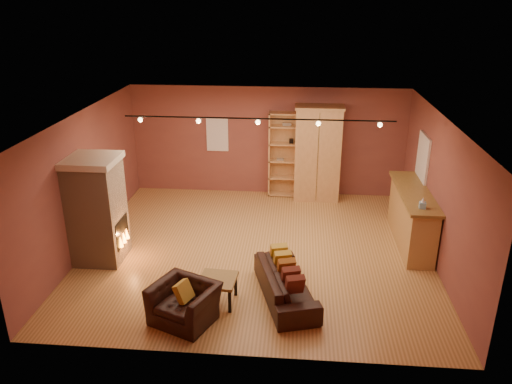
# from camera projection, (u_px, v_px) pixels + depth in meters

# --- Properties ---
(floor) EXTENTS (7.00, 7.00, 0.00)m
(floor) POSITION_uv_depth(u_px,v_px,m) (257.00, 250.00, 10.32)
(floor) COLOR #A6743B
(floor) RESTS_ON ground
(ceiling) EXTENTS (7.00, 7.00, 0.00)m
(ceiling) POSITION_uv_depth(u_px,v_px,m) (257.00, 117.00, 9.28)
(ceiling) COLOR brown
(ceiling) RESTS_ON back_wall
(back_wall) EXTENTS (7.00, 0.02, 2.80)m
(back_wall) POSITION_uv_depth(u_px,v_px,m) (268.00, 141.00, 12.81)
(back_wall) COLOR brown
(back_wall) RESTS_ON floor
(left_wall) EXTENTS (0.02, 6.50, 2.80)m
(left_wall) POSITION_uv_depth(u_px,v_px,m) (85.00, 181.00, 10.08)
(left_wall) COLOR brown
(left_wall) RESTS_ON floor
(right_wall) EXTENTS (0.02, 6.50, 2.80)m
(right_wall) POSITION_uv_depth(u_px,v_px,m) (439.00, 193.00, 9.52)
(right_wall) COLOR brown
(right_wall) RESTS_ON floor
(fireplace) EXTENTS (1.01, 0.98, 2.12)m
(fireplace) POSITION_uv_depth(u_px,v_px,m) (97.00, 210.00, 9.62)
(fireplace) COLOR tan
(fireplace) RESTS_ON floor
(back_window) EXTENTS (0.56, 0.04, 0.86)m
(back_window) POSITION_uv_depth(u_px,v_px,m) (217.00, 135.00, 12.84)
(back_window) COLOR white
(back_window) RESTS_ON back_wall
(bookcase) EXTENTS (0.90, 0.35, 2.20)m
(bookcase) POSITION_uv_depth(u_px,v_px,m) (286.00, 154.00, 12.76)
(bookcase) COLOR tan
(bookcase) RESTS_ON floor
(armoire) EXTENTS (1.19, 0.67, 2.42)m
(armoire) POSITION_uv_depth(u_px,v_px,m) (318.00, 153.00, 12.49)
(armoire) COLOR tan
(armoire) RESTS_ON floor
(bar_counter) EXTENTS (0.65, 2.46, 1.18)m
(bar_counter) POSITION_uv_depth(u_px,v_px,m) (412.00, 217.00, 10.42)
(bar_counter) COLOR tan
(bar_counter) RESTS_ON floor
(tissue_box) EXTENTS (0.14, 0.14, 0.23)m
(tissue_box) POSITION_uv_depth(u_px,v_px,m) (423.00, 204.00, 9.36)
(tissue_box) COLOR #87BED8
(tissue_box) RESTS_ON bar_counter
(right_window) EXTENTS (0.05, 0.90, 1.00)m
(right_window) POSITION_uv_depth(u_px,v_px,m) (423.00, 158.00, 10.72)
(right_window) COLOR white
(right_window) RESTS_ON right_wall
(loveseat) EXTENTS (1.07, 1.99, 0.78)m
(loveseat) POSITION_uv_depth(u_px,v_px,m) (286.00, 278.00, 8.57)
(loveseat) COLOR black
(loveseat) RESTS_ON floor
(armchair) EXTENTS (1.15, 0.97, 0.86)m
(armchair) POSITION_uv_depth(u_px,v_px,m) (184.00, 297.00, 7.96)
(armchair) COLOR black
(armchair) RESTS_ON floor
(coffee_table) EXTENTS (0.65, 0.65, 0.47)m
(coffee_table) POSITION_uv_depth(u_px,v_px,m) (218.00, 282.00, 8.44)
(coffee_table) COLOR olive
(coffee_table) RESTS_ON floor
(track_rail) EXTENTS (5.20, 0.09, 0.13)m
(track_rail) POSITION_uv_depth(u_px,v_px,m) (258.00, 120.00, 9.51)
(track_rail) COLOR black
(track_rail) RESTS_ON ceiling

